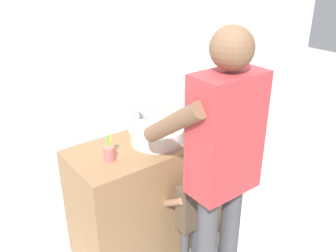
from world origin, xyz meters
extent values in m
cube|color=silver|center=(0.00, 0.62, 1.35)|extent=(4.40, 0.08, 2.70)
cube|color=olive|center=(0.00, 0.30, 0.44)|extent=(1.27, 0.54, 0.88)
cylinder|color=silver|center=(0.00, 0.28, 0.94)|extent=(0.38, 0.38, 0.11)
cylinder|color=#B1B1AD|center=(0.00, 0.28, 0.94)|extent=(0.31, 0.31, 0.09)
cylinder|color=#B7BABF|center=(0.00, 0.52, 0.97)|extent=(0.03, 0.03, 0.18)
cylinder|color=#B7BABF|center=(0.00, 0.46, 1.05)|extent=(0.02, 0.12, 0.02)
cylinder|color=#B7BABF|center=(-0.07, 0.52, 0.91)|extent=(0.04, 0.04, 0.05)
cylinder|color=#B7BABF|center=(0.07, 0.52, 0.91)|extent=(0.04, 0.04, 0.05)
cylinder|color=#D86666|center=(-0.40, 0.25, 0.93)|extent=(0.07, 0.07, 0.09)
cylinder|color=green|center=(-0.40, 0.27, 0.98)|extent=(0.04, 0.01, 0.17)
cube|color=white|center=(-0.40, 0.27, 1.08)|extent=(0.01, 0.02, 0.02)
cylinder|color=yellow|center=(-0.39, 0.26, 0.98)|extent=(0.03, 0.03, 0.17)
cube|color=white|center=(-0.39, 0.26, 1.08)|extent=(0.01, 0.02, 0.02)
cylinder|color=#66B2D1|center=(0.29, 0.32, 0.95)|extent=(0.06, 0.06, 0.13)
cylinder|color=#2D2D2D|center=(0.29, 0.32, 1.03)|extent=(0.02, 0.02, 0.04)
cylinder|color=#47474C|center=(-0.05, -0.11, 0.19)|extent=(0.06, 0.06, 0.38)
cylinder|color=#47474C|center=(0.05, -0.11, 0.19)|extent=(0.06, 0.06, 0.38)
cube|color=brown|center=(0.00, -0.11, 0.54)|extent=(0.19, 0.11, 0.33)
sphere|color=#A87A5B|center=(0.00, -0.11, 0.77)|extent=(0.11, 0.11, 0.11)
cylinder|color=#A87A5B|center=(-0.10, -0.02, 0.57)|extent=(0.05, 0.23, 0.18)
cylinder|color=#A87A5B|center=(0.10, -0.02, 0.57)|extent=(0.05, 0.23, 0.18)
cylinder|color=#47474C|center=(-0.09, -0.36, 0.41)|extent=(0.13, 0.13, 0.83)
cylinder|color=#47474C|center=(0.12, -0.36, 0.41)|extent=(0.13, 0.13, 0.83)
cube|color=#B7383D|center=(0.02, -0.36, 1.19)|extent=(0.41, 0.23, 0.72)
sphere|color=brown|center=(0.02, -0.36, 1.67)|extent=(0.23, 0.23, 0.23)
cylinder|color=brown|center=(-0.21, -0.17, 1.25)|extent=(0.10, 0.50, 0.39)
cylinder|color=brown|center=(0.24, -0.17, 1.25)|extent=(0.10, 0.50, 0.39)
cylinder|color=blue|center=(0.24, 0.02, 1.06)|extent=(0.01, 0.14, 0.03)
cube|color=white|center=(0.24, 0.09, 1.07)|extent=(0.01, 0.02, 0.02)
camera|label=1|loc=(-1.36, -1.65, 2.10)|focal=39.58mm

